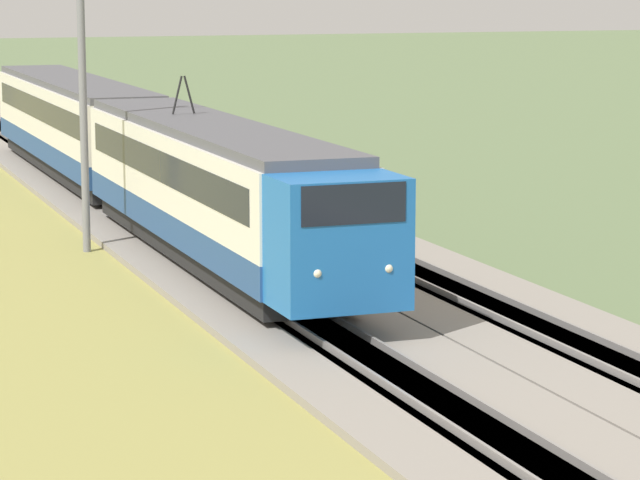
% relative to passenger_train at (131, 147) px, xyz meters
% --- Properties ---
extents(ballast_main, '(240.00, 4.40, 0.30)m').
position_rel_passenger_train_xyz_m(ballast_main, '(6.00, 0.00, -2.24)').
color(ballast_main, gray).
rests_on(ballast_main, ground).
extents(ballast_adjacent, '(240.00, 4.40, 0.30)m').
position_rel_passenger_train_xyz_m(ballast_adjacent, '(6.00, -4.47, -2.24)').
color(ballast_adjacent, gray).
rests_on(ballast_adjacent, ground).
extents(track_main, '(240.00, 1.57, 0.45)m').
position_rel_passenger_train_xyz_m(track_main, '(6.00, 0.00, -2.23)').
color(track_main, '#4C4238').
rests_on(track_main, ground).
extents(track_adjacent, '(240.00, 1.57, 0.45)m').
position_rel_passenger_train_xyz_m(track_adjacent, '(6.00, -4.47, -2.23)').
color(track_adjacent, '#4C4238').
rests_on(track_adjacent, ground).
extents(passenger_train, '(39.52, 2.85, 5.09)m').
position_rel_passenger_train_xyz_m(passenger_train, '(0.00, 0.00, 0.00)').
color(passenger_train, blue).
rests_on(passenger_train, ground).
extents(catenary_mast_mid, '(0.22, 2.56, 8.64)m').
position_rel_passenger_train_xyz_m(catenary_mast_mid, '(-5.99, 2.65, 2.08)').
color(catenary_mast_mid, slate).
rests_on(catenary_mast_mid, ground).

